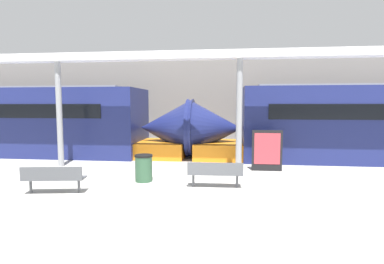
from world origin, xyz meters
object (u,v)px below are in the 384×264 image
at_px(support_column_far, 59,115).
at_px(support_column_near, 239,115).
at_px(train_left, 362,125).
at_px(bench_far, 53,177).
at_px(bench_near, 215,172).
at_px(poster_board, 267,150).
at_px(trash_bin, 144,168).

bearing_deg(support_column_far, support_column_near, 0.00).
bearing_deg(support_column_far, train_left, 12.20).
bearing_deg(bench_far, bench_near, 5.29).
relative_size(bench_near, support_column_far, 0.40).
height_order(bench_far, poster_board, poster_board).
bearing_deg(bench_near, support_column_far, 156.73).
height_order(bench_near, trash_bin, trash_bin).
xyz_separation_m(poster_board, support_column_near, (-1.00, -0.02, 1.24)).
bearing_deg(support_column_far, poster_board, 0.14).
bearing_deg(bench_far, train_left, 21.61).
distance_m(train_left, support_column_near, 5.89).
xyz_separation_m(bench_far, support_column_far, (-1.80, 3.47, 1.53)).
bearing_deg(support_column_near, trash_bin, -147.19).
bearing_deg(train_left, bench_near, -140.32).
distance_m(poster_board, support_column_far, 7.88).
height_order(trash_bin, poster_board, poster_board).
xyz_separation_m(train_left, support_column_near, (-5.26, -2.60, 0.47)).
height_order(bench_near, poster_board, poster_board).
xyz_separation_m(bench_near, support_column_far, (-6.03, 2.39, 1.53)).
height_order(bench_far, support_column_near, support_column_near).
relative_size(train_left, bench_near, 9.36).
height_order(poster_board, support_column_near, support_column_near).
distance_m(train_left, poster_board, 5.04).
height_order(support_column_near, support_column_far, same).
height_order(bench_far, support_column_far, support_column_far).
xyz_separation_m(train_left, support_column_far, (-12.04, -2.60, 0.47)).
relative_size(bench_far, trash_bin, 1.97).
bearing_deg(poster_board, support_column_far, -179.86).
distance_m(bench_far, trash_bin, 2.54).
height_order(train_left, bench_far, train_left).
xyz_separation_m(poster_board, support_column_far, (-7.78, -0.02, 1.24)).
distance_m(train_left, bench_near, 7.88).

